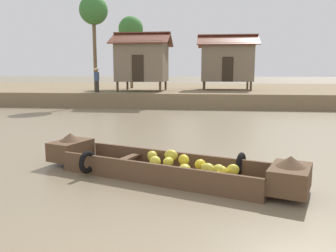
{
  "coord_description": "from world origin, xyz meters",
  "views": [
    {
      "loc": [
        1.09,
        -2.95,
        2.34
      ],
      "look_at": [
        -0.18,
        7.36,
        0.7
      ],
      "focal_mm": 36.96,
      "sensor_mm": 36.0,
      "label": 1
    }
  ],
  "objects": [
    {
      "name": "ground_plane",
      "position": [
        0.0,
        10.0,
        0.0
      ],
      "size": [
        300.0,
        300.0,
        0.0
      ],
      "primitive_type": "plane",
      "color": "#7A6B51"
    },
    {
      "name": "riverbank_strip",
      "position": [
        0.0,
        28.61,
        0.47
      ],
      "size": [
        160.0,
        20.0,
        0.95
      ],
      "primitive_type": "cube",
      "color": "#7F6B4C",
      "rests_on": "ground"
    },
    {
      "name": "banana_boat",
      "position": [
        0.12,
        4.42,
        0.27
      ],
      "size": [
        6.06,
        3.04,
        0.79
      ],
      "color": "brown",
      "rests_on": "ground"
    },
    {
      "name": "stilt_house_left",
      "position": [
        -3.8,
        21.82,
        3.07
      ],
      "size": [
        4.07,
        3.78,
        4.15
      ],
      "color": "#4C3826",
      "rests_on": "riverbank_strip"
    },
    {
      "name": "stilt_house_mid_left",
      "position": [
        2.3,
        24.32,
        3.08
      ],
      "size": [
        4.54,
        3.34,
        4.18
      ],
      "color": "#4C3826",
      "rests_on": "riverbank_strip"
    },
    {
      "name": "palm_tree_near",
      "position": [
        -5.54,
        25.83,
        5.74
      ],
      "size": [
        2.03,
        2.03,
        5.89
      ],
      "color": "brown",
      "rests_on": "riverbank_strip"
    },
    {
      "name": "palm_tree_mid",
      "position": [
        -6.82,
        20.37,
        6.3
      ],
      "size": [
        1.92,
        1.92,
        6.43
      ],
      "color": "brown",
      "rests_on": "riverbank_strip"
    },
    {
      "name": "vendor_person",
      "position": [
        -6.58,
        19.86,
        1.87
      ],
      "size": [
        0.44,
        0.44,
        1.66
      ],
      "color": "#332D28",
      "rests_on": "riverbank_strip"
    }
  ]
}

